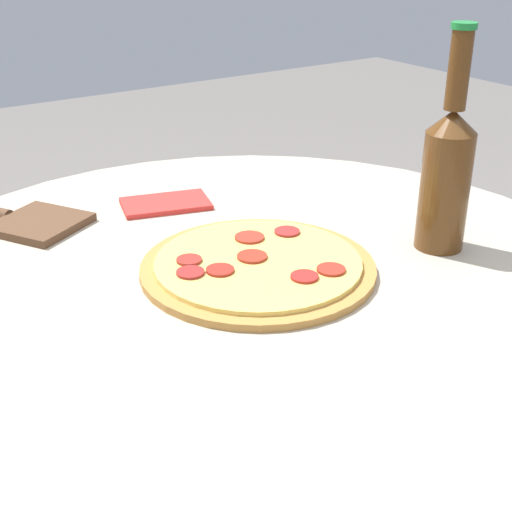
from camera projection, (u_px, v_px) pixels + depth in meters
table at (251, 377)px, 0.98m from camera, size 1.00×1.00×0.70m
pizza at (256, 264)px, 0.92m from camera, size 0.30×0.30×0.02m
beer_bottle at (447, 171)px, 0.94m from camera, size 0.07×0.07×0.30m
pizza_paddle at (25, 220)px, 1.06m from camera, size 0.18×0.23×0.02m
napkin at (166, 204)px, 1.12m from camera, size 0.15×0.12×0.01m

